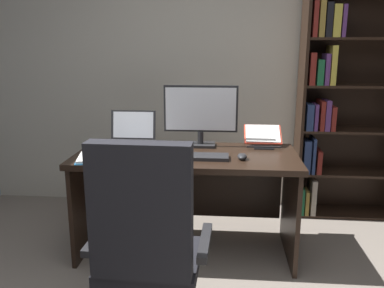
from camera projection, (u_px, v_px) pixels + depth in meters
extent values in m
cube|color=beige|center=(219.00, 69.00, 3.67)|extent=(5.02, 0.12, 2.55)
cube|color=black|center=(186.00, 156.00, 2.82)|extent=(1.55, 0.70, 0.04)
cube|color=black|center=(87.00, 202.00, 2.97)|extent=(0.03, 0.64, 0.71)
cube|color=black|center=(290.00, 209.00, 2.85)|extent=(0.03, 0.64, 0.71)
cube|color=black|center=(190.00, 186.00, 3.22)|extent=(1.43, 0.03, 0.50)
cube|color=black|center=(300.00, 107.00, 3.46)|extent=(0.02, 0.31, 1.93)
cube|color=black|center=(347.00, 106.00, 3.57)|extent=(0.89, 0.01, 1.93)
cube|color=black|center=(342.00, 212.00, 3.65)|extent=(0.84, 0.29, 0.02)
cube|color=#195633|center=(301.00, 199.00, 3.60)|extent=(0.03, 0.18, 0.24)
cube|color=olive|center=(305.00, 201.00, 3.61)|extent=(0.03, 0.19, 0.22)
cube|color=gray|center=(312.00, 195.00, 3.61)|extent=(0.04, 0.23, 0.32)
cube|color=black|center=(346.00, 172.00, 3.56)|extent=(0.84, 0.29, 0.02)
cube|color=navy|center=(306.00, 156.00, 3.51)|extent=(0.06, 0.19, 0.29)
cube|color=navy|center=(312.00, 154.00, 3.51)|extent=(0.03, 0.22, 0.31)
cube|color=maroon|center=(317.00, 160.00, 3.52)|extent=(0.04, 0.21, 0.20)
cube|color=black|center=(350.00, 130.00, 3.47)|extent=(0.84, 0.29, 0.02)
cube|color=navy|center=(308.00, 116.00, 3.43)|extent=(0.06, 0.20, 0.22)
cube|color=#512D66|center=(314.00, 116.00, 3.44)|extent=(0.03, 0.23, 0.22)
cube|color=maroon|center=(320.00, 115.00, 3.43)|extent=(0.04, 0.23, 0.25)
cube|color=#512D66|center=(326.00, 115.00, 3.41)|extent=(0.04, 0.19, 0.25)
cube|color=maroon|center=(331.00, 118.00, 3.42)|extent=(0.04, 0.20, 0.20)
cube|color=black|center=(354.00, 86.00, 3.38)|extent=(0.84, 0.29, 0.02)
cube|color=maroon|center=(311.00, 69.00, 3.33)|extent=(0.05, 0.19, 0.26)
cube|color=#195633|center=(318.00, 72.00, 3.36)|extent=(0.05, 0.25, 0.21)
cube|color=#512D66|center=(325.00, 69.00, 3.32)|extent=(0.04, 0.18, 0.25)
cube|color=gold|center=(331.00, 65.00, 3.33)|extent=(0.04, 0.24, 0.32)
cube|color=black|center=(359.00, 39.00, 3.29)|extent=(0.84, 0.29, 0.02)
cube|color=maroon|center=(313.00, 20.00, 3.26)|extent=(0.04, 0.23, 0.28)
cube|color=olive|center=(320.00, 17.00, 3.24)|extent=(0.04, 0.21, 0.32)
cube|color=black|center=(327.00, 20.00, 3.24)|extent=(0.05, 0.21, 0.27)
cube|color=gold|center=(335.00, 21.00, 3.24)|extent=(0.06, 0.20, 0.25)
cube|color=#512D66|center=(341.00, 21.00, 3.24)|extent=(0.03, 0.22, 0.25)
cube|color=black|center=(152.00, 261.00, 2.10)|extent=(0.51, 0.49, 0.07)
cube|color=black|center=(140.00, 212.00, 1.82)|extent=(0.48, 0.11, 0.65)
cube|color=#232326|center=(99.00, 236.00, 2.10)|extent=(0.06, 0.39, 0.04)
cube|color=#232326|center=(205.00, 242.00, 2.04)|extent=(0.06, 0.39, 0.04)
cube|color=#232326|center=(200.00, 145.00, 3.02)|extent=(0.22, 0.16, 0.02)
cylinder|color=#232326|center=(200.00, 138.00, 3.01)|extent=(0.04, 0.04, 0.09)
cube|color=#232326|center=(201.00, 109.00, 2.97)|extent=(0.55, 0.02, 0.35)
cube|color=white|center=(201.00, 109.00, 2.95)|extent=(0.52, 0.00, 0.32)
cube|color=#232326|center=(130.00, 144.00, 3.03)|extent=(0.35, 0.24, 0.02)
cube|color=#2D2D30|center=(129.00, 143.00, 3.01)|extent=(0.30, 0.13, 0.00)
cube|color=#232326|center=(133.00, 125.00, 3.14)|extent=(0.35, 0.05, 0.22)
cube|color=white|center=(133.00, 125.00, 3.14)|extent=(0.32, 0.04, 0.20)
cube|color=#232326|center=(197.00, 157.00, 2.69)|extent=(0.42, 0.15, 0.02)
ellipsoid|color=#232326|center=(242.00, 156.00, 2.66)|extent=(0.06, 0.10, 0.04)
cube|color=#232326|center=(263.00, 147.00, 2.97)|extent=(0.14, 0.12, 0.01)
cube|color=#232326|center=(264.00, 147.00, 2.92)|extent=(0.25, 0.01, 0.01)
cube|color=#DB422D|center=(263.00, 134.00, 3.04)|extent=(0.28, 0.18, 0.12)
cube|color=white|center=(263.00, 133.00, 3.03)|extent=(0.26, 0.16, 0.10)
cube|color=#2D84C6|center=(96.00, 158.00, 2.68)|extent=(0.29, 0.32, 0.01)
cube|color=#2D84C6|center=(131.00, 157.00, 2.70)|extent=(0.29, 0.32, 0.01)
cube|color=white|center=(95.00, 157.00, 2.67)|extent=(0.27, 0.30, 0.02)
cube|color=white|center=(131.00, 156.00, 2.70)|extent=(0.27, 0.30, 0.02)
cylinder|color=#B7B7BC|center=(113.00, 157.00, 2.69)|extent=(0.07, 0.25, 0.02)
cube|color=white|center=(163.00, 153.00, 2.80)|extent=(0.16, 0.22, 0.01)
cylinder|color=navy|center=(166.00, 152.00, 2.80)|extent=(0.14, 0.02, 0.01)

